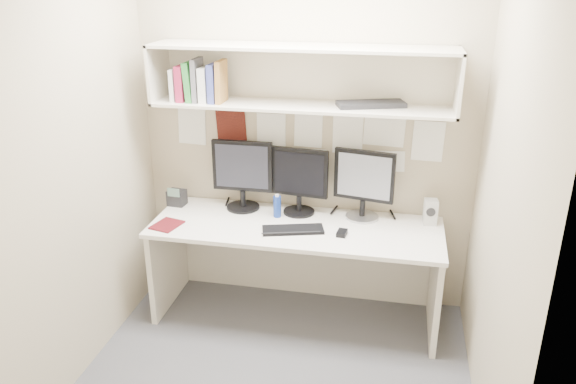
% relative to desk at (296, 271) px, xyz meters
% --- Properties ---
extents(floor, '(2.40, 2.00, 0.01)m').
position_rel_desk_xyz_m(floor, '(0.00, -0.65, -0.37)').
color(floor, '#4A494E').
rests_on(floor, ground).
extents(wall_back, '(2.40, 0.02, 2.60)m').
position_rel_desk_xyz_m(wall_back, '(0.00, 0.35, 0.93)').
color(wall_back, tan).
rests_on(wall_back, ground).
extents(wall_front, '(2.40, 0.02, 2.60)m').
position_rel_desk_xyz_m(wall_front, '(0.00, -1.65, 0.93)').
color(wall_front, tan).
rests_on(wall_front, ground).
extents(wall_left, '(0.02, 2.00, 2.60)m').
position_rel_desk_xyz_m(wall_left, '(-1.20, -0.65, 0.93)').
color(wall_left, tan).
rests_on(wall_left, ground).
extents(wall_right, '(0.02, 2.00, 2.60)m').
position_rel_desk_xyz_m(wall_right, '(1.20, -0.65, 0.93)').
color(wall_right, tan).
rests_on(wall_right, ground).
extents(desk, '(2.00, 0.70, 0.73)m').
position_rel_desk_xyz_m(desk, '(0.00, 0.00, 0.00)').
color(desk, white).
rests_on(desk, floor).
extents(overhead_hutch, '(2.00, 0.38, 0.40)m').
position_rel_desk_xyz_m(overhead_hutch, '(0.00, 0.21, 1.35)').
color(overhead_hutch, beige).
rests_on(overhead_hutch, wall_back).
extents(pinned_papers, '(1.92, 0.01, 0.48)m').
position_rel_desk_xyz_m(pinned_papers, '(0.00, 0.34, 0.88)').
color(pinned_papers, white).
rests_on(pinned_papers, wall_back).
extents(monitor_left, '(0.44, 0.24, 0.51)m').
position_rel_desk_xyz_m(monitor_left, '(-0.44, 0.22, 0.64)').
color(monitor_left, black).
rests_on(monitor_left, desk).
extents(monitor_center, '(0.41, 0.23, 0.48)m').
position_rel_desk_xyz_m(monitor_center, '(-0.02, 0.22, 0.62)').
color(monitor_center, black).
rests_on(monitor_center, desk).
extents(monitor_right, '(0.42, 0.23, 0.49)m').
position_rel_desk_xyz_m(monitor_right, '(0.44, 0.22, 0.63)').
color(monitor_right, '#A5A5AA').
rests_on(monitor_right, desk).
extents(keyboard, '(0.44, 0.25, 0.02)m').
position_rel_desk_xyz_m(keyboard, '(-0.00, -0.10, 0.37)').
color(keyboard, black).
rests_on(keyboard, desk).
extents(mouse, '(0.07, 0.10, 0.03)m').
position_rel_desk_xyz_m(mouse, '(0.33, -0.10, 0.38)').
color(mouse, black).
rests_on(mouse, desk).
extents(speaker, '(0.10, 0.10, 0.18)m').
position_rel_desk_xyz_m(speaker, '(0.90, 0.20, 0.45)').
color(speaker, '#B5B5B0').
rests_on(speaker, desk).
extents(blue_bottle, '(0.05, 0.05, 0.17)m').
position_rel_desk_xyz_m(blue_bottle, '(-0.16, 0.11, 0.44)').
color(blue_bottle, navy).
rests_on(blue_bottle, desk).
extents(maroon_notebook, '(0.21, 0.24, 0.01)m').
position_rel_desk_xyz_m(maroon_notebook, '(-0.87, -0.19, 0.37)').
color(maroon_notebook, '#510D13').
rests_on(maroon_notebook, desk).
extents(desk_phone, '(0.13, 0.12, 0.15)m').
position_rel_desk_xyz_m(desk_phone, '(-0.94, 0.17, 0.42)').
color(desk_phone, black).
rests_on(desk_phone, desk).
extents(book_stack, '(0.36, 0.18, 0.29)m').
position_rel_desk_xyz_m(book_stack, '(-0.69, 0.11, 1.30)').
color(book_stack, beige).
rests_on(book_stack, overhead_hutch).
extents(hutch_tray, '(0.47, 0.30, 0.03)m').
position_rel_desk_xyz_m(hutch_tray, '(0.46, 0.18, 1.19)').
color(hutch_tray, black).
rests_on(hutch_tray, overhead_hutch).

